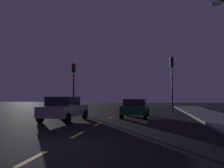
# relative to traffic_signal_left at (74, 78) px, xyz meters

# --- Properties ---
(ground_plane) EXTENTS (80.00, 80.00, 0.00)m
(ground_plane) POSITION_rel_traffic_signal_left_xyz_m (4.82, -9.14, -3.42)
(ground_plane) COLOR black
(lane_stripe_nearest) EXTENTS (0.16, 1.60, 0.01)m
(lane_stripe_nearest) POSITION_rel_traffic_signal_left_xyz_m (4.82, -17.34, -3.42)
(lane_stripe_nearest) COLOR #EACC4C
(lane_stripe_nearest) RESTS_ON ground_plane
(lane_stripe_second) EXTENTS (0.16, 1.60, 0.01)m
(lane_stripe_second) POSITION_rel_traffic_signal_left_xyz_m (4.82, -13.54, -3.42)
(lane_stripe_second) COLOR #EACC4C
(lane_stripe_second) RESTS_ON ground_plane
(lane_stripe_third) EXTENTS (0.16, 1.60, 0.01)m
(lane_stripe_third) POSITION_rel_traffic_signal_left_xyz_m (4.82, -9.74, -3.42)
(lane_stripe_third) COLOR #EACC4C
(lane_stripe_third) RESTS_ON ground_plane
(lane_stripe_fourth) EXTENTS (0.16, 1.60, 0.01)m
(lane_stripe_fourth) POSITION_rel_traffic_signal_left_xyz_m (4.82, -5.94, -3.42)
(lane_stripe_fourth) COLOR #EACC4C
(lane_stripe_fourth) RESTS_ON ground_plane
(traffic_signal_left) EXTENTS (0.32, 0.38, 4.88)m
(traffic_signal_left) POSITION_rel_traffic_signal_left_xyz_m (0.00, 0.00, 0.00)
(traffic_signal_left) COLOR black
(traffic_signal_left) RESTS_ON ground_plane
(traffic_signal_right) EXTENTS (0.32, 0.38, 5.26)m
(traffic_signal_right) POSITION_rel_traffic_signal_left_xyz_m (9.74, 0.00, 0.25)
(traffic_signal_right) COLOR black
(traffic_signal_right) RESTS_ON ground_plane
(car_stopped_ahead) EXTENTS (1.98, 3.94, 1.38)m
(car_stopped_ahead) POSITION_rel_traffic_signal_left_xyz_m (6.65, -5.30, -2.71)
(car_stopped_ahead) COLOR #0F4C2D
(car_stopped_ahead) RESTS_ON ground_plane
(car_adjacent_lane) EXTENTS (2.19, 4.16, 1.56)m
(car_adjacent_lane) POSITION_rel_traffic_signal_left_xyz_m (2.27, -8.48, -2.63)
(car_adjacent_lane) COLOR gray
(car_adjacent_lane) RESTS_ON ground_plane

